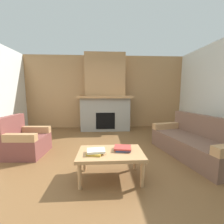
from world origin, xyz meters
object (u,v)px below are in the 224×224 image
(couch, at_px, (195,143))
(coffee_table, at_px, (111,155))
(fireplace, at_px, (105,97))
(armchair, at_px, (24,141))

(couch, relative_size, coffee_table, 1.94)
(fireplace, relative_size, coffee_table, 2.70)
(fireplace, height_order, armchair, fireplace)
(fireplace, distance_m, couch, 3.16)
(couch, distance_m, coffee_table, 1.95)
(armchair, bearing_deg, fireplace, 50.32)
(armchair, relative_size, coffee_table, 0.85)
(couch, distance_m, armchair, 3.64)
(coffee_table, bearing_deg, fireplace, 91.00)
(armchair, distance_m, coffee_table, 2.07)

